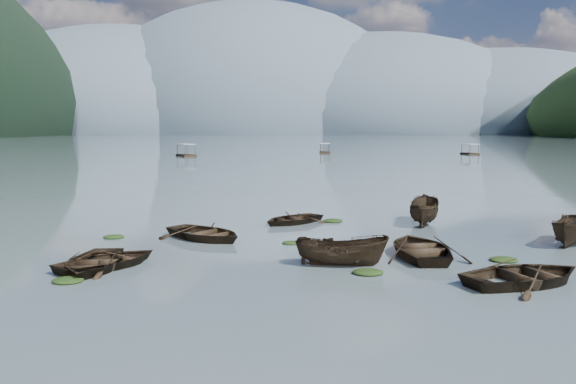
{
  "coord_description": "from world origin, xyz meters",
  "views": [
    {
      "loc": [
        0.13,
        -19.73,
        5.5
      ],
      "look_at": [
        0.0,
        12.0,
        2.0
      ],
      "focal_mm": 35.0,
      "sensor_mm": 36.0,
      "label": 1
    }
  ],
  "objects_px": {
    "rowboat_0": "(94,269)",
    "pontoon_left": "(186,156)",
    "pontoon_centre": "(325,153)",
    "rowboat_3": "(421,255)"
  },
  "relations": [
    {
      "from": "pontoon_centre",
      "to": "rowboat_3",
      "type": "bearing_deg",
      "value": -89.17
    },
    {
      "from": "pontoon_left",
      "to": "pontoon_centre",
      "type": "distance_m",
      "value": 34.91
    },
    {
      "from": "rowboat_0",
      "to": "pontoon_centre",
      "type": "relative_size",
      "value": 0.75
    },
    {
      "from": "rowboat_0",
      "to": "rowboat_3",
      "type": "height_order",
      "value": "rowboat_3"
    },
    {
      "from": "rowboat_0",
      "to": "pontoon_left",
      "type": "distance_m",
      "value": 98.87
    },
    {
      "from": "rowboat_0",
      "to": "rowboat_3",
      "type": "distance_m",
      "value": 13.84
    },
    {
      "from": "rowboat_0",
      "to": "pontoon_centre",
      "type": "height_order",
      "value": "pontoon_centre"
    },
    {
      "from": "pontoon_left",
      "to": "pontoon_centre",
      "type": "xyz_separation_m",
      "value": [
        30.64,
        16.73,
        0.0
      ]
    },
    {
      "from": "rowboat_0",
      "to": "pontoon_centre",
      "type": "xyz_separation_m",
      "value": [
        16.22,
        114.53,
        0.0
      ]
    },
    {
      "from": "pontoon_left",
      "to": "pontoon_centre",
      "type": "bearing_deg",
      "value": 1.52
    }
  ]
}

